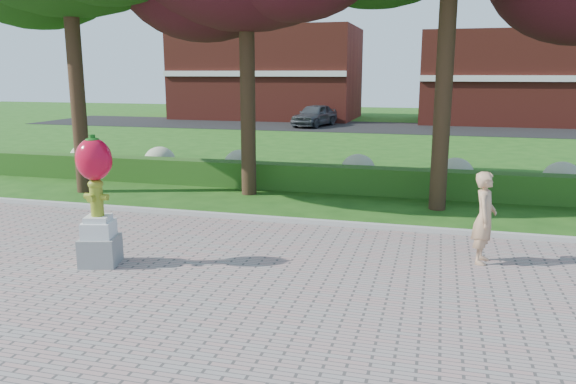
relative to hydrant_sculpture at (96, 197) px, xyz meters
name	(u,v)px	position (x,y,z in m)	size (l,w,h in m)	color
ground	(246,264)	(2.61, 0.84, -1.34)	(100.00, 100.00, 0.00)	#1C4C13
walkway	(140,365)	(2.61, -3.16, -1.32)	(40.00, 14.00, 0.04)	gray
curb	(287,221)	(2.61, 3.84, -1.27)	(40.00, 0.18, 0.15)	#ADADA5
lawn_hedge	(321,178)	(2.61, 7.84, -0.94)	(24.00, 0.70, 0.80)	#264F16
hydrangea_row	(345,169)	(3.18, 8.84, -0.79)	(20.10, 1.10, 0.99)	#A3A780
street	(386,127)	(2.61, 28.84, -1.33)	(50.00, 8.00, 0.02)	black
building_left	(268,73)	(-7.39, 34.84, 2.16)	(14.00, 8.00, 7.00)	maroon
building_right	(508,78)	(10.61, 34.84, 1.86)	(12.00, 8.00, 6.40)	maroon
hydrant_sculpture	(96,197)	(0.00, 0.00, 0.00)	(0.81, 0.81, 2.46)	gray
woman	(484,218)	(6.97, 1.98, -0.42)	(0.64, 0.42, 1.76)	tan
parked_car	(315,115)	(-2.12, 28.39, -0.57)	(1.76, 4.38, 1.49)	#3F4346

